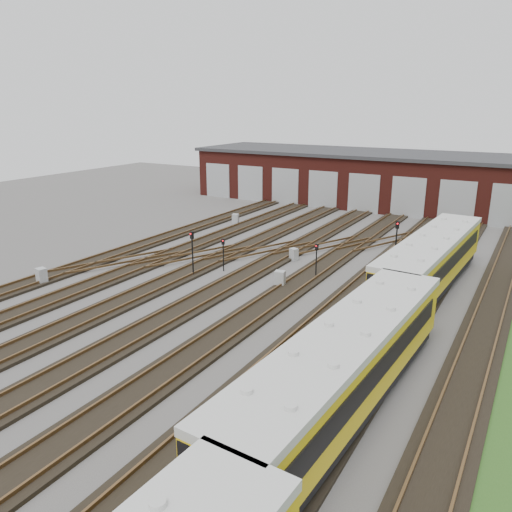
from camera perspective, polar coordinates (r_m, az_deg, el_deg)
The scene contains 13 objects.
ground at distance 28.61m, azimuth -6.42°, elevation -7.76°, with size 120.00×120.00×0.00m, color #494644.
track_network at distance 29.09m, azimuth -6.00°, elevation -7.08°, with size 30.40×70.00×0.33m.
maintenance_shed at distance 63.29m, azimuth 15.72°, elevation 8.43°, with size 51.00×12.50×6.35m.
metro_train at distance 20.25m, azimuth 10.09°, elevation -12.51°, with size 3.80×48.28×3.34m.
signal_mast_0 at distance 35.62m, azimuth -7.29°, elevation 0.91°, with size 0.30×0.29×3.36m.
signal_mast_1 at distance 36.76m, azimuth -3.77°, elevation 0.65°, with size 0.25×0.24×2.49m.
signal_mast_2 at distance 35.61m, azimuth 6.92°, elevation 0.01°, with size 0.24×0.23×2.48m.
signal_mast_3 at distance 39.64m, azimuth 15.76°, elevation 2.13°, with size 0.32×0.30×3.42m.
relay_cabinet_0 at distance 37.40m, azimuth -23.29°, elevation -2.13°, with size 0.68×0.57×1.14m, color #A3A6A8.
relay_cabinet_1 at distance 51.85m, azimuth -2.36°, elevation 4.26°, with size 0.63×0.52×1.05m, color #A3A6A8.
relay_cabinet_2 at distance 33.91m, azimuth 2.75°, elevation -2.62°, with size 0.67×0.56×1.11m, color #A3A6A8.
relay_cabinet_3 at distance 39.63m, azimuth 4.35°, elevation 0.17°, with size 0.60×0.50×1.00m, color #A3A6A8.
relay_cabinet_4 at distance 41.23m, azimuth 20.69°, elevation -0.19°, with size 0.64×0.53×1.06m, color #A3A6A8.
Camera 1 is at (15.74, -20.71, 11.92)m, focal length 35.00 mm.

